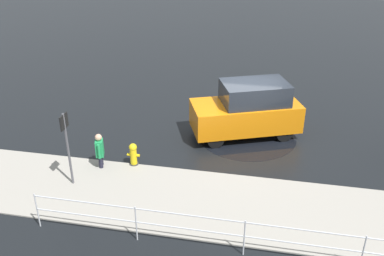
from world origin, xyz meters
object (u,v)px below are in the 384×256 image
at_px(moving_hatchback, 248,110).
at_px(pedestrian, 100,149).
at_px(fire_hydrant, 133,155).
at_px(sign_post, 67,139).

bearing_deg(moving_hatchback, pedestrian, 35.82).
bearing_deg(fire_hydrant, sign_post, 43.60).
height_order(moving_hatchback, pedestrian, moving_hatchback).
distance_m(moving_hatchback, pedestrian, 5.53).
distance_m(fire_hydrant, pedestrian, 1.10).
relative_size(moving_hatchback, pedestrian, 3.49).
bearing_deg(pedestrian, fire_hydrant, -161.92).
relative_size(pedestrian, sign_post, 0.51).
xyz_separation_m(moving_hatchback, pedestrian, (4.48, 3.23, -0.34)).
bearing_deg(pedestrian, sign_post, 66.01).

